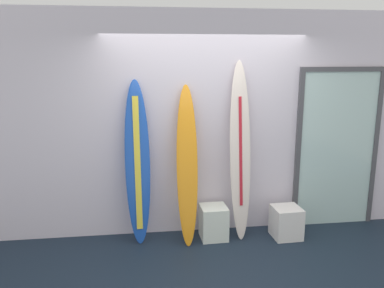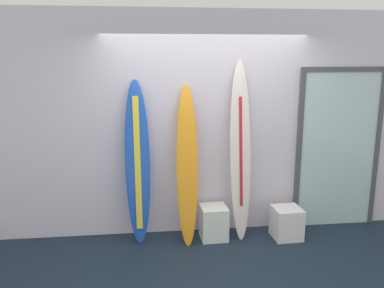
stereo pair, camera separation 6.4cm
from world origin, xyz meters
name	(u,v)px [view 1 (the left image)]	position (x,y,z in m)	size (l,w,h in m)	color
ground	(223,280)	(0.00, 0.00, -0.02)	(8.00, 8.00, 0.04)	#16222F
wall_back	(204,124)	(0.00, 1.30, 1.40)	(7.20, 0.20, 2.80)	silver
surfboard_cobalt	(138,163)	(-0.85, 1.01, 0.99)	(0.32, 0.33, 1.98)	blue
surfboard_sunset	(187,166)	(-0.26, 0.94, 0.96)	(0.28, 0.47, 1.92)	orange
surfboard_ivory	(240,151)	(0.41, 1.00, 1.10)	(0.26, 0.37, 2.20)	silver
display_block_left	(286,222)	(0.99, 0.85, 0.20)	(0.35, 0.35, 0.39)	white
display_block_center	(214,222)	(0.08, 0.94, 0.21)	(0.33, 0.33, 0.42)	silver
glass_door	(337,146)	(1.77, 1.18, 1.09)	(1.14, 0.06, 2.11)	silver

